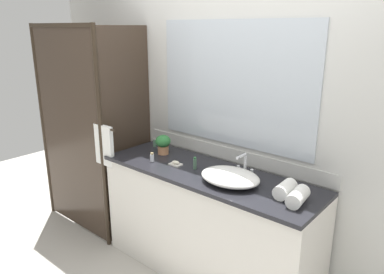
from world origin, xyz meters
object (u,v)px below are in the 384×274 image
object	(u,v)px
amenity_bottle_conditioner	(155,143)
amenity_bottle_shampoo	(195,163)
rolled_towel_near_edge	(298,197)
rolled_towel_middle	(285,190)
soap_dish	(176,163)
sink_basin	(230,177)
potted_plant	(163,143)
faucet	(244,168)
amenity_bottle_lotion	(152,157)

from	to	relation	value
amenity_bottle_conditioner	amenity_bottle_shampoo	bearing A→B (deg)	-16.16
rolled_towel_near_edge	rolled_towel_middle	world-z (taller)	rolled_towel_middle
rolled_towel_near_edge	soap_dish	bearing A→B (deg)	-179.72
sink_basin	rolled_towel_middle	bearing A→B (deg)	6.76
potted_plant	amenity_bottle_conditioner	world-z (taller)	potted_plant
soap_dish	potted_plant	bearing A→B (deg)	154.04
rolled_towel_near_edge	rolled_towel_middle	size ratio (longest dim) A/B	1.11
amenity_bottle_conditioner	potted_plant	bearing A→B (deg)	-24.38
rolled_towel_near_edge	rolled_towel_middle	bearing A→B (deg)	159.65
faucet	amenity_bottle_shampoo	world-z (taller)	faucet
soap_dish	rolled_towel_near_edge	world-z (taller)	rolled_towel_near_edge
faucet	soap_dish	size ratio (longest dim) A/B	1.74
amenity_bottle_conditioner	rolled_towel_near_edge	bearing A→B (deg)	-8.21
rolled_towel_near_edge	amenity_bottle_shampoo	bearing A→B (deg)	177.91
amenity_bottle_shampoo	rolled_towel_middle	bearing A→B (deg)	0.69
potted_plant	rolled_towel_middle	world-z (taller)	potted_plant
soap_dish	amenity_bottle_shampoo	world-z (taller)	amenity_bottle_shampoo
faucet	rolled_towel_near_edge	xyz separation A→B (m)	(0.51, -0.18, -0.01)
faucet	rolled_towel_middle	xyz separation A→B (m)	(0.40, -0.14, -0.01)
faucet	rolled_towel_middle	bearing A→B (deg)	-19.09
faucet	amenity_bottle_conditioner	size ratio (longest dim) A/B	2.14
faucet	potted_plant	bearing A→B (deg)	-176.27
amenity_bottle_shampoo	amenity_bottle_conditioner	distance (m)	0.67
potted_plant	soap_dish	xyz separation A→B (m)	(0.27, -0.13, -0.08)
sink_basin	rolled_towel_near_edge	world-z (taller)	rolled_towel_near_edge
amenity_bottle_shampoo	rolled_towel_middle	world-z (taller)	rolled_towel_middle
faucet	amenity_bottle_lotion	size ratio (longest dim) A/B	2.34
rolled_towel_middle	rolled_towel_near_edge	bearing A→B (deg)	-20.35
amenity_bottle_lotion	soap_dish	bearing A→B (deg)	16.61
sink_basin	amenity_bottle_lotion	size ratio (longest dim) A/B	6.01
faucet	amenity_bottle_conditioner	bearing A→B (deg)	177.76
potted_plant	rolled_towel_middle	size ratio (longest dim) A/B	0.93
potted_plant	soap_dish	distance (m)	0.31
amenity_bottle_shampoo	soap_dish	bearing A→B (deg)	-167.84
amenity_bottle_shampoo	amenity_bottle_conditioner	xyz separation A→B (m)	(-0.64, 0.19, -0.01)
sink_basin	amenity_bottle_shampoo	world-z (taller)	amenity_bottle_shampoo
potted_plant	rolled_towel_middle	xyz separation A→B (m)	(1.20, -0.09, -0.05)
faucet	amenity_bottle_shampoo	xyz separation A→B (m)	(-0.36, -0.15, -0.01)
sink_basin	amenity_bottle_lotion	world-z (taller)	sink_basin
amenity_bottle_lotion	rolled_towel_near_edge	xyz separation A→B (m)	(1.25, 0.07, 0.01)
potted_plant	amenity_bottle_lotion	world-z (taller)	potted_plant
soap_dish	rolled_towel_near_edge	distance (m)	1.04
soap_dish	amenity_bottle_conditioner	xyz separation A→B (m)	(-0.47, 0.22, 0.02)
amenity_bottle_conditioner	soap_dish	bearing A→B (deg)	-25.29
rolled_towel_middle	amenity_bottle_lotion	bearing A→B (deg)	-174.58
amenity_bottle_shampoo	amenity_bottle_lotion	world-z (taller)	amenity_bottle_shampoo
potted_plant	amenity_bottle_shampoo	size ratio (longest dim) A/B	1.73
soap_dish	amenity_bottle_lotion	bearing A→B (deg)	-163.39
faucet	amenity_bottle_lotion	world-z (taller)	faucet
faucet	potted_plant	size ratio (longest dim) A/B	1.02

